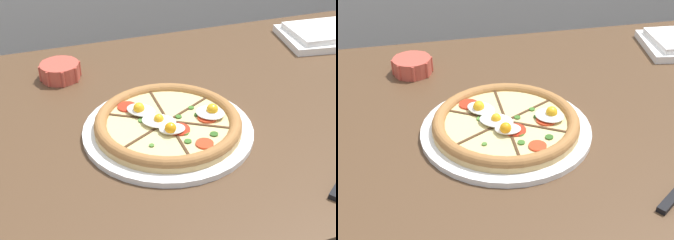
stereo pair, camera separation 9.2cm
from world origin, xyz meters
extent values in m
cube|color=#513823|center=(0.00, 0.00, 0.75)|extent=(1.35, 0.84, 0.03)
cube|color=#513823|center=(0.62, 0.37, 0.37)|extent=(0.06, 0.06, 0.73)
cylinder|color=white|center=(-0.08, -0.07, 0.77)|extent=(0.34, 0.34, 0.01)
cylinder|color=tan|center=(-0.08, -0.07, 0.78)|extent=(0.29, 0.29, 0.01)
cylinder|color=#E0CC84|center=(-0.08, -0.07, 0.79)|extent=(0.25, 0.25, 0.00)
torus|color=#A36B38|center=(-0.08, -0.07, 0.79)|extent=(0.29, 0.29, 0.03)
cube|color=#472D19|center=(-0.13, -0.10, 0.79)|extent=(0.11, 0.07, 0.00)
cube|color=#472D19|center=(-0.08, -0.13, 0.79)|extent=(0.01, 0.13, 0.00)
cube|color=#472D19|center=(-0.02, -0.10, 0.79)|extent=(0.11, 0.07, 0.00)
cube|color=#472D19|center=(-0.02, -0.04, 0.79)|extent=(0.11, 0.07, 0.00)
cube|color=#472D19|center=(-0.08, -0.01, 0.79)|extent=(0.01, 0.13, 0.00)
cube|color=#472D19|center=(-0.13, -0.04, 0.79)|extent=(0.11, 0.07, 0.00)
cylinder|color=red|center=(-0.07, -0.11, 0.79)|extent=(0.04, 0.04, 0.00)
cylinder|color=red|center=(-0.04, -0.17, 0.79)|extent=(0.03, 0.03, 0.00)
cylinder|color=red|center=(-0.14, 0.01, 0.79)|extent=(0.04, 0.04, 0.00)
cylinder|color=red|center=(0.00, -0.09, 0.79)|extent=(0.04, 0.04, 0.00)
ellipsoid|color=white|center=(-0.12, -0.02, 0.80)|extent=(0.08, 0.08, 0.01)
sphere|color=#F4AD1E|center=(-0.12, -0.03, 0.81)|extent=(0.02, 0.02, 0.02)
ellipsoid|color=white|center=(-0.08, -0.11, 0.80)|extent=(0.06, 0.05, 0.01)
sphere|color=orange|center=(-0.09, -0.12, 0.81)|extent=(0.02, 0.02, 0.02)
ellipsoid|color=white|center=(0.01, -0.08, 0.80)|extent=(0.08, 0.08, 0.01)
sphere|color=#F4AD1E|center=(0.01, -0.08, 0.81)|extent=(0.02, 0.02, 0.02)
ellipsoid|color=white|center=(-0.10, -0.08, 0.80)|extent=(0.08, 0.08, 0.01)
sphere|color=#F4AD1E|center=(-0.10, -0.08, 0.81)|extent=(0.02, 0.02, 0.02)
cylinder|color=#2D5B1E|center=(-0.10, -0.05, 0.79)|extent=(0.01, 0.01, 0.00)
cylinder|color=#2D5B1E|center=(-0.01, -0.14, 0.79)|extent=(0.02, 0.02, 0.00)
cylinder|color=#386B23|center=(-0.07, -0.15, 0.79)|extent=(0.01, 0.01, 0.00)
cylinder|color=#2D5B1E|center=(-0.02, -0.07, 0.79)|extent=(0.01, 0.01, 0.00)
cylinder|color=#477A2D|center=(-0.13, -0.05, 0.79)|extent=(0.02, 0.02, 0.00)
cylinder|color=#386B23|center=(-0.02, -0.04, 0.79)|extent=(0.01, 0.01, 0.00)
cylinder|color=#386B23|center=(-0.05, -0.07, 0.79)|extent=(0.01, 0.01, 0.00)
cylinder|color=#477A2D|center=(-0.06, -0.12, 0.79)|extent=(0.02, 0.02, 0.00)
cylinder|color=#477A2D|center=(-0.13, -0.14, 0.79)|extent=(0.01, 0.01, 0.00)
cylinder|color=#C64C3D|center=(-0.25, 0.23, 0.78)|extent=(0.09, 0.09, 0.04)
cylinder|color=beige|center=(-0.25, 0.23, 0.79)|extent=(0.07, 0.07, 0.02)
cylinder|color=#C64C3D|center=(-0.20, 0.23, 0.78)|extent=(0.01, 0.01, 0.04)
cylinder|color=#C64C3D|center=(-0.21, 0.27, 0.78)|extent=(0.01, 0.01, 0.04)
cylinder|color=#C64C3D|center=(-0.25, 0.28, 0.78)|extent=(0.01, 0.01, 0.04)
cylinder|color=#C64C3D|center=(-0.28, 0.27, 0.78)|extent=(0.01, 0.01, 0.04)
cylinder|color=#C64C3D|center=(-0.29, 0.23, 0.78)|extent=(0.01, 0.01, 0.04)
cylinder|color=#C64C3D|center=(-0.28, 0.20, 0.78)|extent=(0.01, 0.01, 0.04)
cylinder|color=#C64C3D|center=(-0.25, 0.19, 0.78)|extent=(0.01, 0.01, 0.04)
cylinder|color=#C64C3D|center=(-0.21, 0.20, 0.78)|extent=(0.01, 0.01, 0.04)
cube|color=black|center=(0.15, -0.32, 0.77)|extent=(0.08, 0.07, 0.01)
camera|label=1|loc=(-0.33, -0.80, 1.30)|focal=50.00mm
camera|label=2|loc=(-0.24, -0.83, 1.30)|focal=50.00mm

